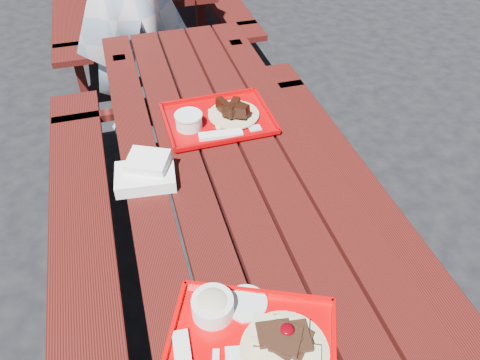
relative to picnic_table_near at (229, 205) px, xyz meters
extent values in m
plane|color=black|center=(0.00, 0.00, -0.56)|extent=(60.00, 60.00, 0.00)
cube|color=#49110E|center=(-0.30, 0.00, 0.17)|extent=(0.14, 2.40, 0.04)
cube|color=#49110E|center=(-0.15, 0.00, 0.17)|extent=(0.14, 2.40, 0.04)
cube|color=#49110E|center=(0.00, 0.00, 0.17)|extent=(0.14, 2.40, 0.04)
cube|color=#49110E|center=(0.15, 0.00, 0.17)|extent=(0.14, 2.40, 0.04)
cube|color=#49110E|center=(0.30, 0.00, 0.17)|extent=(0.14, 2.40, 0.04)
cube|color=#49110E|center=(-0.58, 0.00, -0.13)|extent=(0.25, 2.40, 0.04)
cube|color=#49110E|center=(-0.58, 0.84, -0.35)|extent=(0.06, 0.06, 0.42)
cube|color=#49110E|center=(0.58, 0.00, -0.13)|extent=(0.25, 2.40, 0.04)
cube|color=#49110E|center=(0.58, 0.84, -0.35)|extent=(0.06, 0.06, 0.42)
cube|color=#49110E|center=(-0.30, 0.96, -0.19)|extent=(0.06, 0.06, 0.75)
cube|color=#49110E|center=(0.30, 0.96, -0.19)|extent=(0.06, 0.06, 0.75)
cube|color=#49110E|center=(0.00, 0.96, -0.13)|extent=(1.40, 0.06, 0.04)
cube|color=#49110E|center=(-0.58, 1.96, -0.35)|extent=(0.06, 0.06, 0.42)
cube|color=#49110E|center=(0.58, 1.96, -0.35)|extent=(0.06, 0.06, 0.42)
cube|color=#49110E|center=(-0.30, 1.84, -0.19)|extent=(0.06, 0.06, 0.75)
cube|color=#49110E|center=(0.30, 1.84, -0.19)|extent=(0.06, 0.06, 0.75)
cube|color=#49110E|center=(0.00, 1.84, -0.13)|extent=(1.40, 0.06, 0.04)
cube|color=#D10003|center=(-0.13, -0.69, 0.20)|extent=(0.50, 0.45, 0.01)
cube|color=#D10003|center=(-0.06, -0.55, 0.21)|extent=(0.38, 0.18, 0.02)
cube|color=#D10003|center=(0.06, -0.77, 0.21)|extent=(0.14, 0.29, 0.02)
cube|color=#D10003|center=(-0.31, -0.61, 0.21)|extent=(0.14, 0.29, 0.02)
cylinder|color=tan|center=(-0.05, -0.72, 0.20)|extent=(0.22, 0.22, 0.01)
cube|color=beige|center=(-0.05, -0.76, 0.23)|extent=(0.15, 0.12, 0.04)
cube|color=beige|center=(-0.05, -0.69, 0.23)|extent=(0.15, 0.12, 0.04)
ellipsoid|color=#580007|center=(-0.05, -0.72, 0.31)|extent=(0.03, 0.03, 0.01)
cylinder|color=silver|center=(-0.20, -0.57, 0.23)|extent=(0.11, 0.11, 0.06)
ellipsoid|color=beige|center=(-0.20, -0.57, 0.25)|extent=(0.09, 0.09, 0.04)
cylinder|color=silver|center=(-0.10, -0.57, 0.21)|extent=(0.11, 0.11, 0.01)
cube|color=silver|center=(-0.17, -0.70, 0.20)|extent=(0.05, 0.05, 0.00)
cube|color=#B00004|center=(0.04, 0.29, 0.20)|extent=(0.42, 0.33, 0.01)
cube|color=#B00004|center=(0.03, 0.45, 0.21)|extent=(0.42, 0.02, 0.02)
cube|color=#B00004|center=(0.04, 0.13, 0.21)|extent=(0.42, 0.02, 0.02)
cube|color=#B00004|center=(0.24, 0.29, 0.21)|extent=(0.01, 0.32, 0.02)
cube|color=#B00004|center=(-0.17, 0.29, 0.21)|extent=(0.01, 0.32, 0.02)
cube|color=white|center=(0.08, 0.29, 0.20)|extent=(0.14, 0.14, 0.01)
cylinder|color=tan|center=(0.10, 0.29, 0.21)|extent=(0.21, 0.21, 0.01)
cylinder|color=silver|center=(-0.09, 0.27, 0.23)|extent=(0.10, 0.10, 0.05)
cylinder|color=white|center=(-0.09, 0.27, 0.26)|extent=(0.11, 0.11, 0.01)
cube|color=white|center=(0.02, 0.18, 0.21)|extent=(0.17, 0.06, 0.01)
cube|color=silver|center=(0.16, 0.19, 0.20)|extent=(0.05, 0.04, 0.00)
cube|color=white|center=(-0.29, 0.01, 0.21)|extent=(0.22, 0.17, 0.05)
cube|color=white|center=(-0.28, 0.03, 0.25)|extent=(0.17, 0.16, 0.04)
camera|label=1|loc=(-0.32, -1.24, 1.29)|focal=35.00mm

